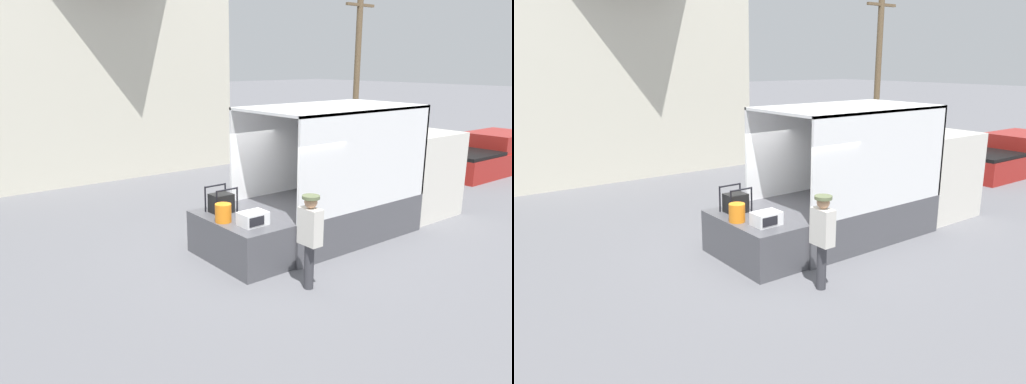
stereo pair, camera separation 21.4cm
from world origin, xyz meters
TOP-DOWN VIEW (x-y plane):
  - ground_plane at (0.00, 0.00)m, footprint 160.00×160.00m
  - box_truck at (3.55, -0.00)m, footprint 6.15×2.34m
  - tailgate_deck at (-0.60, 0.00)m, footprint 1.20×2.22m
  - microwave at (-0.64, -0.55)m, footprint 0.56×0.40m
  - portable_generator at (-0.64, 0.56)m, footprint 0.55×0.49m
  - orange_bucket at (-1.00, -0.02)m, footprint 0.33×0.33m
  - worker_person at (-0.38, -1.90)m, footprint 0.32×0.44m
  - pickup_truck_red at (12.15, 1.38)m, footprint 5.59×2.02m
  - house_backdrop at (0.30, 12.24)m, footprint 10.05×7.80m
  - utility_pole at (12.18, 8.24)m, footprint 1.80×0.28m

SIDE VIEW (x-z plane):
  - ground_plane at x=0.00m, z-range 0.00..0.00m
  - tailgate_deck at x=-0.60m, z-range 0.00..0.93m
  - pickup_truck_red at x=12.15m, z-range -0.13..1.31m
  - box_truck at x=3.55m, z-range -0.59..2.50m
  - microwave at x=-0.64m, z-range 0.93..1.19m
  - worker_person at x=-0.38m, z-range 0.21..1.99m
  - orange_bucket at x=-1.00m, z-range 0.93..1.30m
  - portable_generator at x=-0.64m, z-range 0.86..1.42m
  - utility_pole at x=12.18m, z-range 0.15..7.32m
  - house_backdrop at x=0.30m, z-range 0.09..9.11m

